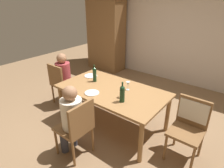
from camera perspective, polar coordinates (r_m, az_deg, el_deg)
The scene contains 15 objects.
ground_plane at distance 3.69m, azimuth -0.00°, elevation -11.74°, with size 10.00×10.00×0.00m, color #846647.
rear_room_partition at distance 5.43m, azimuth 18.78°, elevation 14.68°, with size 6.40×0.12×2.70m, color beige.
armoire_cabinet at distance 6.10m, azimuth -1.78°, elevation 14.54°, with size 1.18×0.62×2.18m.
dining_table at distance 3.34m, azimuth -0.00°, elevation -2.71°, with size 1.87×1.04×0.73m.
chair_near at distance 2.80m, azimuth -10.31°, elevation -12.10°, with size 0.44×0.44×0.92m.
chair_left_end at distance 4.20m, azimuth -14.94°, elevation 0.68°, with size 0.44×0.44×0.92m.
chair_right_end at distance 2.97m, azimuth 22.23°, elevation -10.00°, with size 0.44×0.46×0.92m.
person_woman_host at distance 2.81m, azimuth -12.05°, elevation -9.26°, with size 0.35×0.30×1.12m.
person_man_bearded at distance 4.22m, azimuth -13.91°, elevation 2.65°, with size 0.30×0.35×1.13m.
wine_bottle_tall_green at distance 2.87m, azimuth 3.04°, elevation -2.77°, with size 0.08×0.08×0.32m.
wine_bottle_dark_red at distance 3.56m, azimuth -5.19°, elevation 2.98°, with size 0.07×0.07×0.32m.
wine_glass_near_left at distance 3.01m, azimuth 3.17°, elevation -2.16°, with size 0.07×0.07×0.15m.
wine_glass_centre at distance 3.25m, azimuth 4.76°, elevation -0.02°, with size 0.07×0.07×0.15m.
dinner_plate_host at distance 3.86m, azimuth -6.30°, elevation 2.43°, with size 0.25×0.25×0.01m, color white.
dinner_plate_guest_left at distance 3.19m, azimuth -5.97°, elevation -2.62°, with size 0.24×0.24×0.01m, color silver.
Camera 1 is at (1.83, -2.31, 2.21)m, focal length 30.85 mm.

